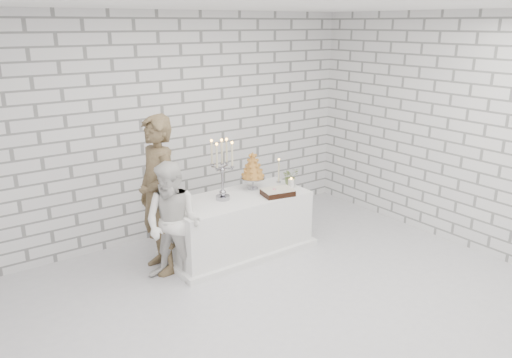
% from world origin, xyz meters
% --- Properties ---
extents(ground, '(6.00, 5.00, 0.01)m').
position_xyz_m(ground, '(0.00, 0.00, 0.00)').
color(ground, silver).
rests_on(ground, ground).
extents(ceiling, '(6.00, 5.00, 0.01)m').
position_xyz_m(ceiling, '(0.00, 0.00, 3.00)').
color(ceiling, white).
rests_on(ceiling, ground).
extents(wall_back, '(6.00, 0.01, 3.00)m').
position_xyz_m(wall_back, '(0.00, 2.50, 1.50)').
color(wall_back, white).
rests_on(wall_back, ground).
extents(wall_right, '(0.01, 5.00, 3.00)m').
position_xyz_m(wall_right, '(3.00, 0.00, 1.50)').
color(wall_right, white).
rests_on(wall_right, ground).
extents(cake_table, '(1.80, 0.80, 0.75)m').
position_xyz_m(cake_table, '(0.47, 1.43, 0.38)').
color(cake_table, white).
rests_on(cake_table, ground).
extents(groom, '(0.46, 0.69, 1.88)m').
position_xyz_m(groom, '(-0.55, 1.56, 0.94)').
color(groom, '#4E3E28').
rests_on(groom, ground).
extents(bride, '(0.83, 0.87, 1.41)m').
position_xyz_m(bride, '(-0.55, 1.20, 0.71)').
color(bride, white).
rests_on(bride, ground).
extents(candelabra, '(0.37, 0.37, 0.77)m').
position_xyz_m(candelabra, '(0.26, 1.46, 1.13)').
color(candelabra, '#93929C').
rests_on(candelabra, cake_table).
extents(croquembouche, '(0.38, 0.38, 0.51)m').
position_xyz_m(croquembouche, '(0.80, 1.58, 1.00)').
color(croquembouche, '#995F20').
rests_on(croquembouche, cake_table).
extents(chocolate_cake, '(0.43, 0.34, 0.08)m').
position_xyz_m(chocolate_cake, '(0.91, 1.18, 0.79)').
color(chocolate_cake, black).
rests_on(chocolate_cake, cake_table).
extents(pillar_candle, '(0.08, 0.08, 0.12)m').
position_xyz_m(pillar_candle, '(1.24, 1.32, 0.81)').
color(pillar_candle, white).
rests_on(pillar_candle, cake_table).
extents(extra_taper, '(0.06, 0.06, 0.32)m').
position_xyz_m(extra_taper, '(1.24, 1.59, 0.91)').
color(extra_taper, beige).
rests_on(extra_taper, cake_table).
extents(flowers, '(0.24, 0.21, 0.25)m').
position_xyz_m(flowers, '(1.30, 1.41, 0.87)').
color(flowers, '#446337').
rests_on(flowers, cake_table).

